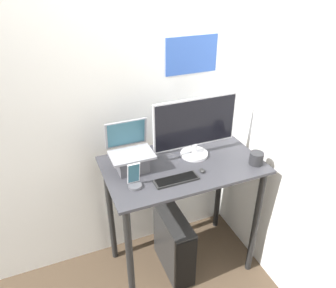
# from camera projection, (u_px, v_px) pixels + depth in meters

# --- Properties ---
(wall_back) EXTENTS (6.00, 0.06, 2.60)m
(wall_back) POSITION_uv_depth(u_px,v_px,m) (161.00, 99.00, 2.42)
(wall_back) COLOR white
(wall_back) RESTS_ON ground_plane
(wall_side_right) EXTENTS (0.05, 6.00, 2.60)m
(wall_side_right) POSITION_uv_depth(u_px,v_px,m) (296.00, 126.00, 2.04)
(wall_side_right) COLOR white
(wall_side_right) RESTS_ON ground_plane
(desk) EXTENTS (1.08, 0.64, 0.98)m
(desk) POSITION_uv_depth(u_px,v_px,m) (182.00, 186.00, 2.35)
(desk) COLOR #333338
(desk) RESTS_ON ground_plane
(laptop) EXTENTS (0.28, 0.23, 0.32)m
(laptop) POSITION_uv_depth(u_px,v_px,m) (131.00, 157.00, 2.15)
(laptop) COLOR #4C4C51
(laptop) RESTS_ON desk
(monitor) EXTENTS (0.61, 0.20, 0.44)m
(monitor) POSITION_uv_depth(u_px,v_px,m) (195.00, 128.00, 2.24)
(monitor) COLOR silver
(monitor) RESTS_ON desk
(keyboard) EXTENTS (0.29, 0.09, 0.02)m
(keyboard) POSITION_uv_depth(u_px,v_px,m) (176.00, 180.00, 2.08)
(keyboard) COLOR black
(keyboard) RESTS_ON desk
(mouse) EXTENTS (0.03, 0.05, 0.02)m
(mouse) POSITION_uv_depth(u_px,v_px,m) (202.00, 170.00, 2.16)
(mouse) COLOR #262626
(mouse) RESTS_ON desk
(cell_phone) EXTENTS (0.08, 0.08, 0.17)m
(cell_phone) POSITION_uv_depth(u_px,v_px,m) (134.00, 180.00, 2.00)
(cell_phone) COLOR #4C4C51
(cell_phone) RESTS_ON desk
(computer_tower) EXTENTS (0.17, 0.46, 0.52)m
(computer_tower) POSITION_uv_depth(u_px,v_px,m) (174.00, 244.00, 2.57)
(computer_tower) COLOR black
(computer_tower) RESTS_ON ground_plane
(mug) EXTENTS (0.09, 0.09, 0.09)m
(mug) POSITION_uv_depth(u_px,v_px,m) (256.00, 158.00, 2.23)
(mug) COLOR #262628
(mug) RESTS_ON desk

